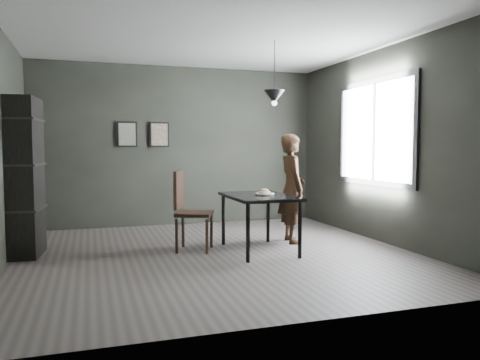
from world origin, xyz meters
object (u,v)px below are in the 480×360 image
object	(u,v)px
shelf_unit	(24,177)
pendant_lamp	(274,97)
white_plate	(265,194)
cafe_table	(259,201)
woman	(292,188)
wood_chair	(187,205)

from	to	relation	value
shelf_unit	pendant_lamp	xyz separation A→B (m)	(3.17, -0.57, 1.05)
shelf_unit	white_plate	bearing A→B (deg)	-6.30
cafe_table	pendant_lamp	bearing A→B (deg)	21.80
shelf_unit	woman	bearing A→B (deg)	2.27
wood_chair	shelf_unit	distance (m)	2.09
wood_chair	pendant_lamp	size ratio (longest dim) A/B	1.24
cafe_table	shelf_unit	world-z (taller)	shelf_unit
white_plate	woman	distance (m)	0.71
cafe_table	woman	xyz separation A→B (m)	(0.66, 0.41, 0.12)
cafe_table	pendant_lamp	xyz separation A→B (m)	(0.25, 0.10, 1.38)
white_plate	wood_chair	bearing A→B (deg)	160.33
white_plate	wood_chair	xyz separation A→B (m)	(-0.97, 0.35, -0.15)
cafe_table	wood_chair	bearing A→B (deg)	159.08
shelf_unit	pendant_lamp	size ratio (longest dim) A/B	2.31
white_plate	wood_chair	size ratio (longest dim) A/B	0.22
woman	pendant_lamp	distance (m)	1.36
woman	white_plate	bearing A→B (deg)	132.77
white_plate	shelf_unit	size ratio (longest dim) A/B	0.11
woman	wood_chair	xyz separation A→B (m)	(-1.55, -0.07, -0.18)
woman	wood_chair	distance (m)	1.56
woman	shelf_unit	xyz separation A→B (m)	(-3.58, 0.26, 0.21)
cafe_table	shelf_unit	xyz separation A→B (m)	(-2.92, 0.67, 0.33)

